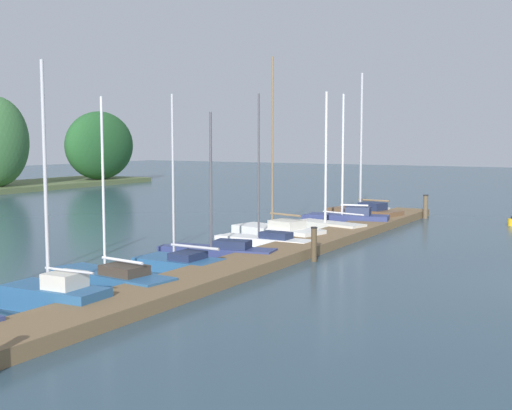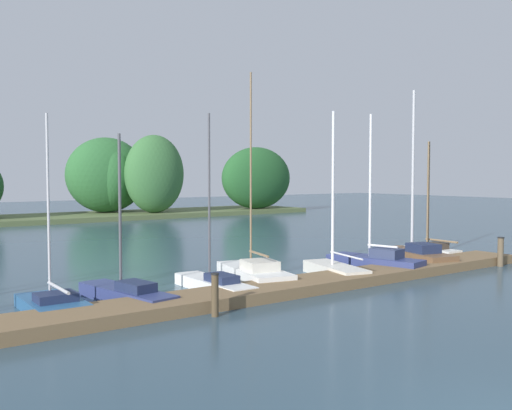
% 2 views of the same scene
% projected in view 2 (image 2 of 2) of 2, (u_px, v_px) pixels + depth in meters
% --- Properties ---
extents(dock_pier, '(30.30, 1.80, 0.35)m').
position_uv_depth(dock_pier, '(193.00, 302.00, 16.12)').
color(dock_pier, brown).
rests_on(dock_pier, ground).
extents(far_shore, '(60.17, 8.44, 7.27)m').
position_uv_depth(far_shore, '(45.00, 183.00, 46.67)').
color(far_shore, '#56663D').
rests_on(far_shore, ground).
extents(sailboat_4, '(1.42, 3.04, 5.43)m').
position_uv_depth(sailboat_4, '(52.00, 302.00, 15.69)').
color(sailboat_4, '#285684').
rests_on(sailboat_4, ground).
extents(sailboat_5, '(1.61, 4.23, 4.97)m').
position_uv_depth(sailboat_5, '(124.00, 292.00, 16.85)').
color(sailboat_5, navy).
rests_on(sailboat_5, ground).
extents(sailboat_6, '(0.93, 4.01, 5.73)m').
position_uv_depth(sailboat_6, '(212.00, 282.00, 18.46)').
color(sailboat_6, white).
rests_on(sailboat_6, ground).
extents(sailboat_7, '(2.16, 4.30, 7.32)m').
position_uv_depth(sailboat_7, '(253.00, 272.00, 20.04)').
color(sailboat_7, white).
rests_on(sailboat_7, ground).
extents(sailboat_8, '(1.79, 3.60, 6.08)m').
position_uv_depth(sailboat_8, '(334.00, 268.00, 21.04)').
color(sailboat_8, silver).
rests_on(sailboat_8, ground).
extents(sailboat_9, '(1.87, 4.07, 6.10)m').
position_uv_depth(sailboat_9, '(373.00, 261.00, 22.27)').
color(sailboat_9, navy).
rests_on(sailboat_9, ground).
extents(sailboat_10, '(2.16, 4.13, 7.29)m').
position_uv_depth(sailboat_10, '(414.00, 254.00, 24.01)').
color(sailboat_10, brown).
rests_on(sailboat_10, ground).
extents(sailboat_11, '(1.05, 2.97, 5.26)m').
position_uv_depth(sailboat_11, '(430.00, 249.00, 26.00)').
color(sailboat_11, white).
rests_on(sailboat_11, ground).
extents(mooring_piling_1, '(0.22, 0.22, 1.16)m').
position_uv_depth(mooring_piling_1, '(215.00, 295.00, 15.09)').
color(mooring_piling_1, '#4C3D28').
rests_on(mooring_piling_1, ground).
extents(mooring_piling_2, '(0.27, 0.27, 1.21)m').
position_uv_depth(mooring_piling_2, '(501.00, 252.00, 23.35)').
color(mooring_piling_2, brown).
rests_on(mooring_piling_2, ground).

